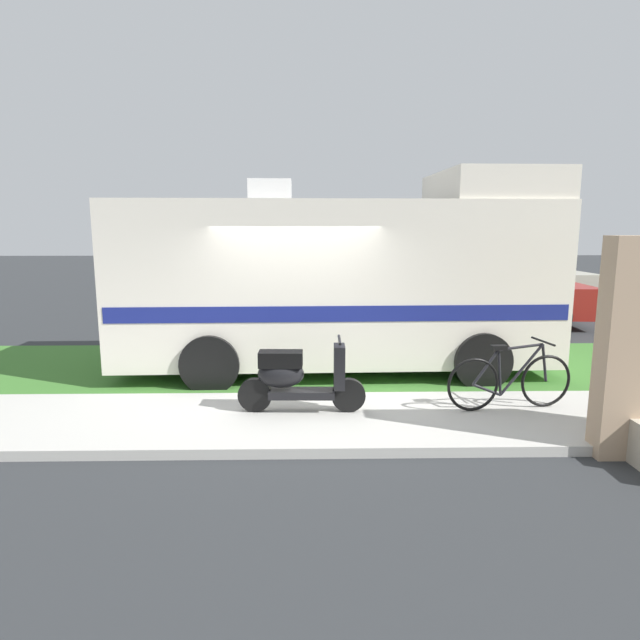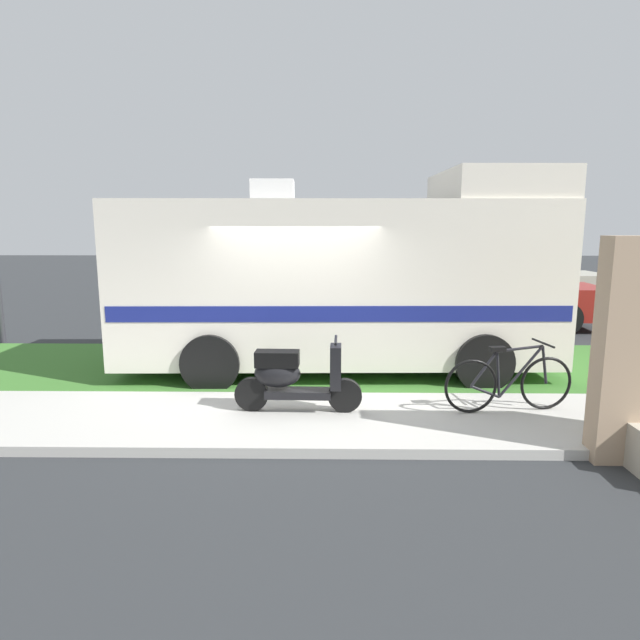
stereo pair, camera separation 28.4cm
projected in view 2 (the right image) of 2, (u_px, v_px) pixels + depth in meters
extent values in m
plane|color=#2D3033|center=(296.00, 396.00, 7.98)|extent=(80.00, 80.00, 0.00)
cube|color=beige|center=(290.00, 421.00, 6.79)|extent=(24.00, 2.00, 0.12)
cube|color=#3D752D|center=(301.00, 367.00, 9.45)|extent=(24.00, 3.40, 0.08)
cube|color=silver|center=(336.00, 280.00, 9.15)|extent=(7.17, 2.71, 2.59)
cube|color=silver|center=(496.00, 187.00, 8.91)|extent=(1.86, 2.45, 0.50)
cube|color=navy|center=(336.00, 302.00, 9.21)|extent=(7.03, 2.72, 0.24)
cube|color=black|center=(544.00, 253.00, 9.10)|extent=(0.13, 2.15, 0.90)
cube|color=silver|center=(273.00, 191.00, 8.88)|extent=(0.71, 0.62, 0.36)
cylinder|color=black|center=(445.00, 332.00, 10.56)|extent=(0.91, 0.30, 0.90)
cylinder|color=black|center=(483.00, 362.00, 8.16)|extent=(0.91, 0.30, 0.90)
cylinder|color=black|center=(235.00, 332.00, 10.52)|extent=(0.91, 0.30, 0.90)
cylinder|color=black|center=(211.00, 363.00, 8.13)|extent=(0.91, 0.30, 0.90)
cylinder|color=black|center=(345.00, 395.00, 6.91)|extent=(0.44, 0.11, 0.44)
cylinder|color=black|center=(252.00, 394.00, 6.96)|extent=(0.44, 0.11, 0.44)
cube|color=black|center=(298.00, 393.00, 6.94)|extent=(0.86, 0.30, 0.10)
cube|color=black|center=(277.00, 359.00, 6.87)|extent=(0.57, 0.27, 0.20)
ellipsoid|color=black|center=(277.00, 374.00, 6.90)|extent=(0.61, 0.32, 0.36)
cube|color=black|center=(336.00, 367.00, 6.85)|extent=(0.15, 0.32, 0.56)
cylinder|color=black|center=(336.00, 340.00, 6.79)|extent=(0.05, 0.50, 0.04)
sphere|color=white|center=(336.00, 353.00, 6.82)|extent=(0.12, 0.12, 0.12)
torus|color=black|center=(546.00, 383.00, 6.98)|extent=(0.71, 0.14, 0.71)
torus|color=black|center=(471.00, 386.00, 6.85)|extent=(0.71, 0.14, 0.71)
cylinder|color=black|center=(521.00, 372.00, 6.91)|extent=(0.58, 0.12, 0.68)
cylinder|color=black|center=(498.00, 374.00, 6.87)|extent=(0.10, 0.05, 0.61)
cylinder|color=black|center=(520.00, 349.00, 6.85)|extent=(0.62, 0.13, 0.09)
cylinder|color=black|center=(485.00, 392.00, 6.89)|extent=(0.40, 0.10, 0.19)
cylinder|color=black|center=(484.00, 369.00, 6.83)|extent=(0.36, 0.09, 0.47)
cylinder|color=black|center=(544.00, 365.00, 6.93)|extent=(0.12, 0.05, 0.51)
cube|color=black|center=(497.00, 349.00, 6.81)|extent=(0.21, 0.13, 0.06)
cylinder|color=black|center=(543.00, 343.00, 6.88)|extent=(0.10, 0.52, 0.03)
cube|color=maroon|center=(430.00, 284.00, 13.50)|extent=(2.52, 2.09, 1.59)
cube|color=black|center=(431.00, 264.00, 13.41)|extent=(2.40, 2.11, 0.44)
cube|color=maroon|center=(538.00, 301.00, 13.38)|extent=(3.05, 2.12, 0.77)
cylinder|color=black|center=(426.00, 317.00, 12.71)|extent=(0.77, 0.28, 0.76)
cylinder|color=black|center=(418.00, 305.00, 14.55)|extent=(0.77, 0.28, 0.76)
cylinder|color=black|center=(565.00, 319.00, 12.48)|extent=(0.77, 0.28, 0.76)
cylinder|color=black|center=(539.00, 307.00, 14.32)|extent=(0.77, 0.28, 0.76)
cube|color=#B7B29E|center=(476.00, 272.00, 16.65)|extent=(2.35, 2.15, 1.62)
cube|color=black|center=(476.00, 256.00, 16.56)|extent=(2.24, 2.17, 0.44)
cube|color=#B7B29E|center=(556.00, 286.00, 16.75)|extent=(2.86, 2.16, 0.79)
cylinder|color=black|center=(479.00, 299.00, 15.78)|extent=(0.77, 0.26, 0.76)
cylinder|color=black|center=(460.00, 291.00, 17.76)|extent=(0.77, 0.26, 0.76)
cylinder|color=black|center=(582.00, 299.00, 15.82)|extent=(0.77, 0.26, 0.76)
cylinder|color=black|center=(552.00, 291.00, 17.80)|extent=(0.77, 0.26, 0.76)
cylinder|color=#B2B2B7|center=(635.00, 404.00, 6.95)|extent=(0.08, 0.08, 0.20)
cylinder|color=#B2B2B7|center=(636.00, 395.00, 6.93)|extent=(0.04, 0.04, 0.04)
cylinder|color=black|center=(636.00, 393.00, 6.92)|extent=(0.04, 0.04, 0.01)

